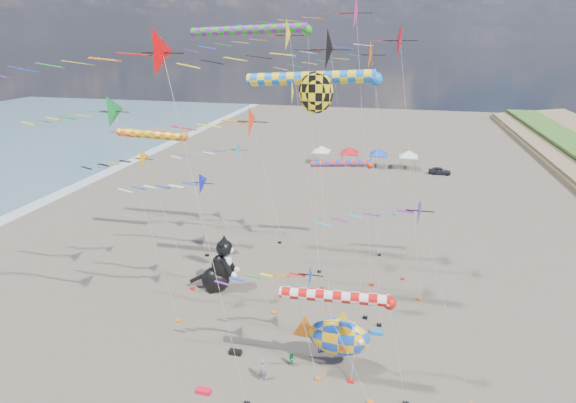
{
  "coord_description": "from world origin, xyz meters",
  "views": [
    {
      "loc": [
        6.08,
        -16.97,
        21.27
      ],
      "look_at": [
        -0.76,
        12.0,
        10.37
      ],
      "focal_mm": 28.0,
      "sensor_mm": 36.0,
      "label": 1
    }
  ],
  "objects_px": {
    "cat_inflatable": "(218,264)",
    "fish_inflatable": "(338,337)",
    "child_blue": "(320,346)",
    "child_green": "(292,359)",
    "parked_car": "(440,171)",
    "person_adult": "(263,370)"
  },
  "relations": [
    {
      "from": "child_green",
      "to": "parked_car",
      "type": "distance_m",
      "value": 52.25
    },
    {
      "from": "person_adult",
      "to": "parked_car",
      "type": "xyz_separation_m",
      "value": [
        15.05,
        52.25,
        -0.21
      ]
    },
    {
      "from": "person_adult",
      "to": "child_blue",
      "type": "relative_size",
      "value": 1.51
    },
    {
      "from": "cat_inflatable",
      "to": "fish_inflatable",
      "type": "xyz_separation_m",
      "value": [
        11.65,
        -7.88,
        0.06
      ]
    },
    {
      "from": "fish_inflatable",
      "to": "child_blue",
      "type": "relative_size",
      "value": 5.01
    },
    {
      "from": "cat_inflatable",
      "to": "person_adult",
      "type": "relative_size",
      "value": 3.17
    },
    {
      "from": "parked_car",
      "to": "child_green",
      "type": "bearing_deg",
      "value": 165.51
    },
    {
      "from": "cat_inflatable",
      "to": "parked_car",
      "type": "bearing_deg",
      "value": 56.52
    },
    {
      "from": "child_blue",
      "to": "fish_inflatable",
      "type": "bearing_deg",
      "value": -74.21
    },
    {
      "from": "child_green",
      "to": "child_blue",
      "type": "bearing_deg",
      "value": 51.76
    },
    {
      "from": "child_blue",
      "to": "parked_car",
      "type": "height_order",
      "value": "parked_car"
    },
    {
      "from": "cat_inflatable",
      "to": "child_green",
      "type": "height_order",
      "value": "cat_inflatable"
    },
    {
      "from": "cat_inflatable",
      "to": "child_blue",
      "type": "bearing_deg",
      "value": -37.86
    },
    {
      "from": "cat_inflatable",
      "to": "child_blue",
      "type": "xyz_separation_m",
      "value": [
        10.19,
        -6.37,
        -2.06
      ]
    },
    {
      "from": "parked_car",
      "to": "person_adult",
      "type": "bearing_deg",
      "value": 164.45
    },
    {
      "from": "person_adult",
      "to": "parked_car",
      "type": "distance_m",
      "value": 54.37
    },
    {
      "from": "child_green",
      "to": "parked_car",
      "type": "relative_size",
      "value": 0.31
    },
    {
      "from": "person_adult",
      "to": "parked_car",
      "type": "height_order",
      "value": "person_adult"
    },
    {
      "from": "cat_inflatable",
      "to": "fish_inflatable",
      "type": "bearing_deg",
      "value": -39.92
    },
    {
      "from": "fish_inflatable",
      "to": "parked_car",
      "type": "height_order",
      "value": "fish_inflatable"
    },
    {
      "from": "fish_inflatable",
      "to": "person_adult",
      "type": "xyz_separation_m",
      "value": [
        -4.61,
        -2.16,
        -1.85
      ]
    },
    {
      "from": "person_adult",
      "to": "child_green",
      "type": "height_order",
      "value": "person_adult"
    }
  ]
}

